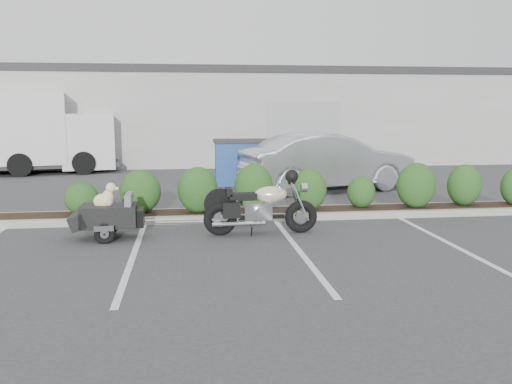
{
  "coord_description": "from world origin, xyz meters",
  "views": [
    {
      "loc": [
        -0.62,
        -9.2,
        2.33
      ],
      "look_at": [
        0.69,
        0.96,
        0.75
      ],
      "focal_mm": 38.0,
      "sensor_mm": 36.0,
      "label": 1
    }
  ],
  "objects": [
    {
      "name": "delivery_truck",
      "position": [
        -6.39,
        11.27,
        1.4
      ],
      "size": [
        6.67,
        3.31,
        2.92
      ],
      "rotation": [
        0.0,
        0.0,
        0.2
      ],
      "color": "silver",
      "rests_on": "ground"
    },
    {
      "name": "planter_kerb",
      "position": [
        1.0,
        2.2,
        0.07
      ],
      "size": [
        12.0,
        1.0,
        0.15
      ],
      "primitive_type": "cube",
      "color": "#9E9E93",
      "rests_on": "ground"
    },
    {
      "name": "ground",
      "position": [
        0.0,
        0.0,
        0.0
      ],
      "size": [
        90.0,
        90.0,
        0.0
      ],
      "primitive_type": "plane",
      "color": "#38383A",
      "rests_on": "ground"
    },
    {
      "name": "pet_trailer",
      "position": [
        -2.05,
        0.65,
        0.43
      ],
      "size": [
        1.72,
        0.96,
        1.03
      ],
      "rotation": [
        0.0,
        0.0,
        0.02
      ],
      "color": "black",
      "rests_on": "ground"
    },
    {
      "name": "motorcycle",
      "position": [
        0.74,
        0.63,
        0.5
      ],
      "size": [
        2.17,
        0.73,
        1.24
      ],
      "rotation": [
        0.0,
        0.0,
        0.02
      ],
      "color": "black",
      "rests_on": "ground"
    },
    {
      "name": "building",
      "position": [
        0.0,
        17.0,
        2.0
      ],
      "size": [
        26.0,
        10.0,
        4.0
      ],
      "primitive_type": "cube",
      "color": "#9EA099",
      "rests_on": "ground"
    },
    {
      "name": "sedan",
      "position": [
        3.4,
        5.9,
        0.82
      ],
      "size": [
        5.26,
        2.83,
        1.65
      ],
      "primitive_type": "imported",
      "rotation": [
        0.0,
        0.0,
        1.8
      ],
      "color": "silver",
      "rests_on": "ground"
    },
    {
      "name": "dumpster",
      "position": [
        1.25,
        7.57,
        0.7
      ],
      "size": [
        2.13,
        1.49,
        1.37
      ],
      "rotation": [
        0.0,
        0.0,
        -0.03
      ],
      "color": "navy",
      "rests_on": "ground"
    }
  ]
}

